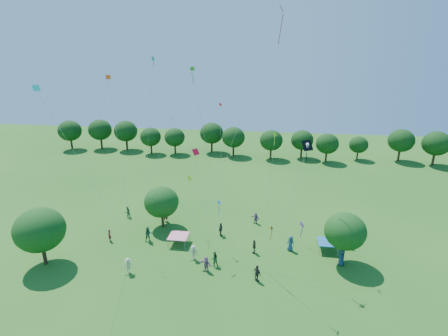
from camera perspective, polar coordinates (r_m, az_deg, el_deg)
The scene contains 37 objects.
near_tree_west at distance 40.95m, azimuth -27.88°, elevation -8.92°, with size 5.08×5.08×6.33m.
near_tree_north at distance 44.76m, azimuth -10.17°, elevation -5.48°, with size 4.34×4.34×5.38m.
near_tree_east at distance 38.60m, azimuth 19.18°, elevation -9.74°, with size 4.26×4.26×5.73m.
treeline at distance 74.48m, azimuth 3.12°, elevation 5.04°, with size 88.01×8.77×6.77m.
tent_red_stripe at distance 41.64m, azimuth -7.44°, elevation -10.94°, with size 2.20×2.20×1.10m.
tent_blue at distance 41.78m, azimuth 16.58°, elevation -11.52°, with size 2.20×2.20×1.10m.
crowd_person_0 at distance 40.10m, azimuth 18.65°, elevation -13.36°, with size 0.86×0.47×1.75m, color navy.
crowd_person_1 at distance 47.11m, azimuth -9.53°, elevation -7.67°, with size 0.62×0.40×1.66m, color maroon.
crowd_person_2 at distance 42.75m, azimuth -12.24°, elevation -10.53°, with size 0.94×0.51×1.90m, color #26593A.
crowd_person_3 at distance 37.84m, azimuth -15.36°, elevation -15.13°, with size 1.11×0.50×1.70m, color #BAB794.
crowd_person_4 at distance 43.04m, azimuth -0.54°, elevation -10.00°, with size 1.01×0.46×1.73m, color #433A36.
crowd_person_5 at distance 36.97m, azimuth -2.96°, elevation -15.37°, with size 1.51×0.54×1.62m, color #99598A.
crowd_person_6 at distance 39.68m, azimuth 18.70°, elevation -13.66°, with size 0.91×0.49×1.83m, color navy.
crowd_person_7 at distance 43.11m, azimuth 19.56°, elevation -11.17°, with size 0.62×0.40×1.66m, color maroon.
crowd_person_8 at distance 37.68m, azimuth -1.58°, elevation -14.59°, with size 0.82×0.44×1.65m, color #275C32.
crowd_person_9 at distance 44.13m, azimuth 18.60°, elevation -10.24°, with size 1.17×0.53×1.79m, color beige.
crowd_person_10 at distance 35.63m, azimuth 5.43°, elevation -16.75°, with size 1.03×0.47×1.76m, color #3C3330.
crowd_person_11 at distance 46.19m, azimuth 5.18°, elevation -8.12°, with size 1.42×0.51×1.52m, color #8A528D.
crowd_person_12 at distance 40.82m, azimuth 10.82°, elevation -12.00°, with size 0.89×0.48×1.81m, color navy.
crowd_person_13 at distance 44.14m, azimuth -18.21°, elevation -10.41°, with size 0.56×0.36×1.50m, color maroon.
crowd_person_14 at distance 49.30m, azimuth -15.47°, elevation -6.95°, with size 0.77×0.41×1.55m, color #22512B.
crowd_person_15 at distance 38.76m, azimuth -4.99°, elevation -13.60°, with size 1.10×0.50×1.69m, color #A9A687.
crowd_person_16 at distance 39.85m, azimuth 4.94°, elevation -12.67°, with size 0.96×0.44×1.63m, color #3E3831.
pirate_kite at distance 33.33m, azimuth 13.31°, elevation 3.11°, with size 3.39×1.49×12.27m.
red_high_kite at distance 37.96m, azimuth 6.62°, elevation 17.41°, with size 8.64×7.61×24.57m.
small_kite_0 at distance 44.51m, azimuth -0.49°, elevation 4.39°, with size 1.33×6.23×13.77m.
small_kite_1 at distance 34.24m, azimuth 7.50°, elevation -10.74°, with size 1.04×1.96×4.47m.
small_kite_2 at distance 41.89m, azimuth 8.01°, elevation 2.24°, with size 0.66×0.47×11.10m.
small_kite_3 at distance 45.17m, azimuth -11.89°, elevation 10.60°, with size 1.90×2.61×19.48m.
small_kite_4 at distance 38.29m, azimuth -0.89°, elevation -6.94°, with size 0.43×2.45×4.61m.
small_kite_5 at distance 31.00m, azimuth 11.42°, elevation -10.35°, with size 3.28×4.73×6.73m.
small_kite_6 at distance 41.24m, azimuth -9.90°, elevation 3.86°, with size 5.24×1.00×13.08m.
small_kite_7 at distance 33.98m, azimuth -24.46°, elevation 4.63°, with size 3.76×6.79×17.54m.
small_kite_8 at distance 36.52m, azimuth -4.27°, elevation 0.59°, with size 2.53×2.41×10.48m.
small_kite_9 at distance 40.49m, azimuth -17.42°, elevation 7.39°, with size 1.24×0.51×17.73m.
small_kite_10 at distance 42.27m, azimuth -5.15°, elevation -2.54°, with size 3.89×0.67×5.90m.
small_kite_11 at distance 38.76m, azimuth -3.86°, elevation 8.55°, with size 2.89×1.61×18.58m.
Camera 1 is at (4.32, -16.77, 21.39)m, focal length 28.00 mm.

